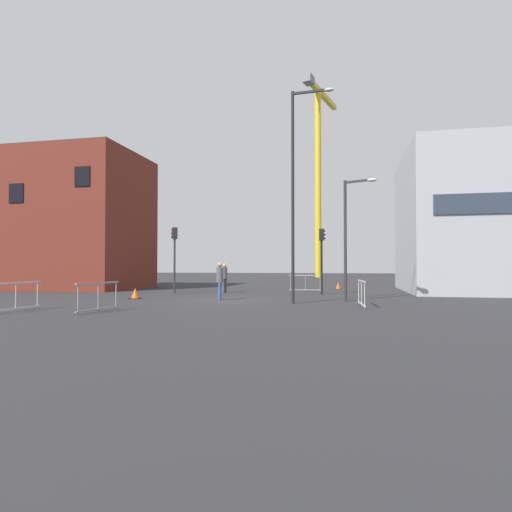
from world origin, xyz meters
name	(u,v)px	position (x,y,z in m)	size (l,w,h in m)	color
ground	(223,300)	(0.00, 0.00, 0.00)	(160.00, 160.00, 0.00)	#28282B
brick_building	(84,221)	(-13.27, 8.48, 4.98)	(8.23, 7.81, 9.96)	maroon
office_block	(493,222)	(15.09, 9.92, 4.52)	(10.92, 10.84, 9.03)	#A8AAB2
construction_crane	(318,159)	(1.85, 43.12, 17.41)	(4.37, 12.74, 28.10)	yellow
streetlamp_tall	(297,181)	(3.75, -1.13, 5.45)	(1.91, 0.34, 9.50)	#232326
streetlamp_short	(350,228)	(6.05, 0.50, 3.44)	(1.51, 0.66, 5.73)	#2D2D30
traffic_light_island	(174,249)	(-4.31, 4.30, 2.69)	(0.37, 0.37, 4.00)	#2D2D30
traffic_light_verge	(322,250)	(4.47, 5.35, 2.60)	(0.37, 0.25, 3.85)	black
pedestrian_walking	(220,278)	(-0.19, 0.11, 1.07)	(0.34, 0.34, 1.83)	#33519E
pedestrian_waiting	(225,276)	(-1.53, 5.59, 1.06)	(0.34, 0.34, 1.82)	#4C4C51
safety_barrier_right_run	(305,283)	(3.24, 8.17, 0.56)	(2.16, 0.10, 1.08)	gray
safety_barrier_mid_span	(361,293)	(6.50, -1.99, 0.56)	(0.25, 2.30, 1.08)	#B2B5BA
safety_barrier_left_run	(16,296)	(-5.96, -6.56, 0.56)	(0.07, 2.53, 1.08)	#B2B5BA
safety_barrier_rear	(98,296)	(-2.92, -6.08, 0.56)	(0.34, 2.27, 1.08)	gray
traffic_cone_by_barrier	(338,286)	(5.29, 11.23, 0.22)	(0.47, 0.47, 0.47)	black
traffic_cone_orange	(135,294)	(-4.68, 0.08, 0.25)	(0.54, 0.54, 0.55)	black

